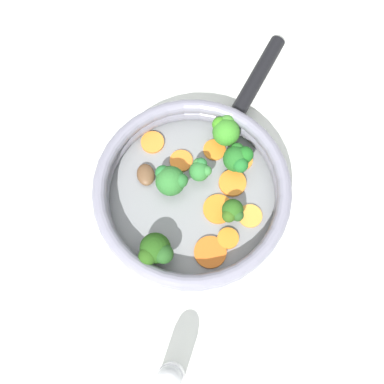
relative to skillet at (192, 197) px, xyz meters
name	(u,v)px	position (x,y,z in m)	size (l,w,h in m)	color
ground_plane	(192,199)	(0.00, 0.00, -0.01)	(4.00, 4.00, 0.00)	white
skillet	(192,197)	(0.00, 0.00, 0.00)	(0.27, 0.27, 0.02)	gray
skillet_rim_wall	(192,191)	(0.00, 0.00, 0.03)	(0.29, 0.29, 0.04)	gray
skillet_handle	(256,80)	(-0.16, 0.16, 0.02)	(0.03, 0.03, 0.17)	black
skillet_rivet_left	(245,136)	(-0.07, 0.11, 0.01)	(0.01, 0.01, 0.01)	gray
skillet_rivet_right	(214,121)	(-0.11, 0.07, 0.01)	(0.01, 0.01, 0.01)	gray
carrot_slice_0	(243,160)	(-0.03, 0.09, 0.01)	(0.03, 0.03, 0.01)	orange
carrot_slice_1	(210,252)	(0.09, 0.00, 0.01)	(0.05, 0.05, 0.00)	orange
carrot_slice_2	(183,160)	(-0.06, 0.00, 0.01)	(0.04, 0.04, 0.00)	orange
carrot_slice_3	(228,238)	(0.08, 0.03, 0.01)	(0.03, 0.03, 0.01)	orange
carrot_slice_4	(232,181)	(0.00, 0.06, 0.01)	(0.04, 0.04, 0.01)	orange
carrot_slice_5	(218,209)	(0.03, 0.03, 0.01)	(0.05, 0.05, 0.00)	orange
carrot_slice_6	(153,142)	(-0.10, -0.03, 0.01)	(0.04, 0.04, 0.01)	orange
carrot_slice_7	(214,150)	(-0.06, 0.06, 0.01)	(0.04, 0.04, 0.00)	orange
carrot_slice_8	(250,216)	(0.06, 0.07, 0.01)	(0.04, 0.04, 0.00)	#F19D3A
broccoli_floret_0	(233,212)	(0.05, 0.05, 0.04)	(0.04, 0.03, 0.04)	#6D9B52
broccoli_floret_1	(238,158)	(-0.03, 0.08, 0.04)	(0.05, 0.05, 0.04)	#6A8B56
broccoli_floret_2	(170,180)	(-0.02, -0.03, 0.03)	(0.05, 0.05, 0.05)	olive
broccoli_floret_3	(156,250)	(0.07, -0.07, 0.04)	(0.05, 0.05, 0.05)	#86B364
broccoli_floret_4	(225,130)	(-0.08, 0.08, 0.04)	(0.05, 0.04, 0.05)	#88A85E
broccoli_floret_5	(200,169)	(-0.03, 0.02, 0.03)	(0.03, 0.03, 0.04)	#89A66F
mushroom_piece_0	(146,175)	(-0.05, -0.06, 0.02)	(0.04, 0.03, 0.01)	brown
salt_shaker	(170,377)	(0.24, -0.10, 0.04)	(0.04, 0.04, 0.10)	white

